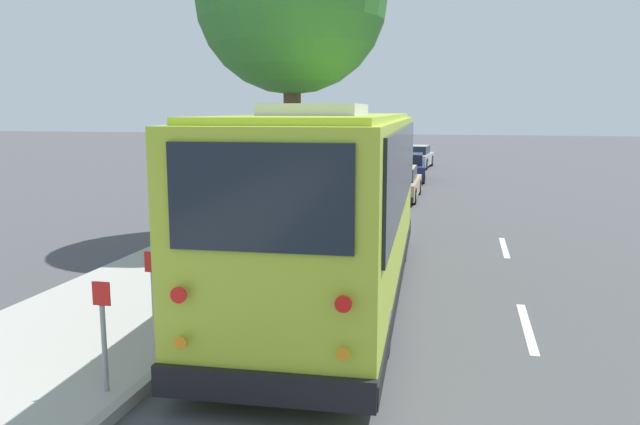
# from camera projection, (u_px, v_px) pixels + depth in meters

# --- Properties ---
(ground_plane) EXTENTS (160.00, 160.00, 0.00)m
(ground_plane) POSITION_uv_depth(u_px,v_px,m) (328.00, 310.00, 10.78)
(ground_plane) COLOR #474749
(sidewalk_slab) EXTENTS (80.00, 3.58, 0.15)m
(sidewalk_slab) POSITION_uv_depth(u_px,v_px,m) (150.00, 293.00, 11.51)
(sidewalk_slab) COLOR #A3A099
(sidewalk_slab) RESTS_ON ground
(curb_strip) EXTENTS (80.00, 0.14, 0.15)m
(curb_strip) POSITION_uv_depth(u_px,v_px,m) (245.00, 300.00, 11.10)
(curb_strip) COLOR gray
(curb_strip) RESTS_ON ground
(shuttle_bus) EXTENTS (10.18, 3.17, 3.50)m
(shuttle_bus) POSITION_uv_depth(u_px,v_px,m) (333.00, 196.00, 11.33)
(shuttle_bus) COLOR #ADC633
(shuttle_bus) RESTS_ON ground
(parked_sedan_tan) EXTENTS (4.51, 1.82, 1.26)m
(parked_sedan_tan) POSITION_uv_depth(u_px,v_px,m) (396.00, 184.00, 24.28)
(parked_sedan_tan) COLOR tan
(parked_sedan_tan) RESTS_ON ground
(parked_sedan_navy) EXTENTS (4.67, 2.00, 1.32)m
(parked_sedan_navy) POSITION_uv_depth(u_px,v_px,m) (407.00, 168.00, 30.72)
(parked_sedan_navy) COLOR #19234C
(parked_sedan_navy) RESTS_ON ground
(parked_sedan_silver) EXTENTS (4.28, 1.96, 1.33)m
(parked_sedan_silver) POSITION_uv_depth(u_px,v_px,m) (416.00, 157.00, 37.42)
(parked_sedan_silver) COLOR #A8AAAF
(parked_sedan_silver) RESTS_ON ground
(sign_post_near) EXTENTS (0.06, 0.22, 1.32)m
(sign_post_near) POSITION_uv_depth(u_px,v_px,m) (104.00, 335.00, 7.22)
(sign_post_near) COLOR gray
(sign_post_near) RESTS_ON sidewalk_slab
(sign_post_far) EXTENTS (0.06, 0.22, 1.40)m
(sign_post_far) POSITION_uv_depth(u_px,v_px,m) (154.00, 301.00, 8.39)
(sign_post_far) COLOR gray
(sign_post_far) RESTS_ON sidewalk_slab
(lane_stripe_mid) EXTENTS (2.40, 0.14, 0.01)m
(lane_stripe_mid) POSITION_uv_depth(u_px,v_px,m) (527.00, 327.00, 9.90)
(lane_stripe_mid) COLOR silver
(lane_stripe_mid) RESTS_ON ground
(lane_stripe_ahead) EXTENTS (2.40, 0.14, 0.01)m
(lane_stripe_ahead) POSITION_uv_depth(u_px,v_px,m) (504.00, 247.00, 15.67)
(lane_stripe_ahead) COLOR silver
(lane_stripe_ahead) RESTS_ON ground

